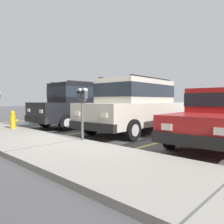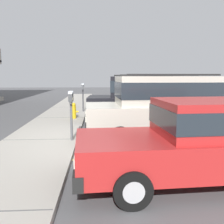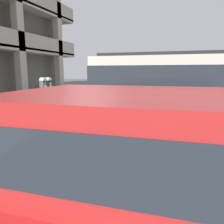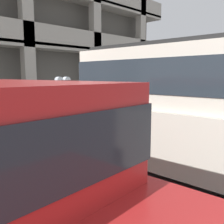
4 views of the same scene
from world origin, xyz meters
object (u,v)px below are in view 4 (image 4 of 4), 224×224
object	(u,v)px
silver_suv	(181,108)
fire_hydrant	(153,108)
parking_meter_near	(63,93)
parking_meter_far	(193,84)

from	to	relation	value
silver_suv	fire_hydrant	world-z (taller)	silver_suv
parking_meter_near	parking_meter_far	world-z (taller)	parking_meter_far
silver_suv	parking_meter_far	bearing A→B (deg)	22.98
fire_hydrant	silver_suv	bearing A→B (deg)	-139.67
silver_suv	parking_meter_near	world-z (taller)	silver_suv
silver_suv	fire_hydrant	size ratio (longest dim) A/B	6.94
parking_meter_near	silver_suv	bearing A→B (deg)	-84.57
parking_meter_near	fire_hydrant	size ratio (longest dim) A/B	2.05
parking_meter_near	parking_meter_far	distance (m)	6.17
silver_suv	parking_meter_far	xyz separation A→B (m)	(5.91, 2.81, 0.15)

